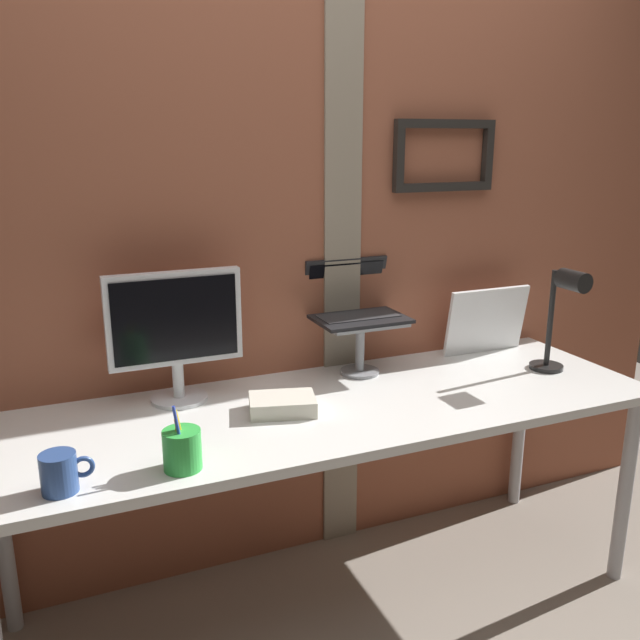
{
  "coord_description": "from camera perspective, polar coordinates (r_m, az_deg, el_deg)",
  "views": [
    {
      "loc": [
        -0.83,
        -1.73,
        1.54
      ],
      "look_at": [
        -0.03,
        0.15,
        0.98
      ],
      "focal_mm": 37.26,
      "sensor_mm": 36.0,
      "label": 1
    }
  ],
  "objects": [
    {
      "name": "coffee_mug",
      "position": [
        1.72,
        -21.43,
        -12.11
      ],
      "size": [
        0.13,
        0.09,
        0.1
      ],
      "color": "#2D4C8C",
      "rests_on": "desk"
    },
    {
      "name": "paper_clutter_stack",
      "position": [
        2.05,
        -3.25,
        -7.26
      ],
      "size": [
        0.23,
        0.19,
        0.05
      ],
      "primitive_type": "cube",
      "rotation": [
        0.0,
        0.0,
        -0.26
      ],
      "color": "silver",
      "rests_on": "desk"
    },
    {
      "name": "whiteboard_panel",
      "position": [
        2.64,
        14.1,
        -0.07
      ],
      "size": [
        0.35,
        0.06,
        0.26
      ],
      "primitive_type": "cube",
      "rotation": [
        0.16,
        0.0,
        0.0
      ],
      "color": "white",
      "rests_on": "desk"
    },
    {
      "name": "monitor",
      "position": [
        2.11,
        -12.33,
        -0.52
      ],
      "size": [
        0.42,
        0.18,
        0.42
      ],
      "color": "white",
      "rests_on": "desk"
    },
    {
      "name": "desk",
      "position": [
        2.14,
        1.06,
        -8.83
      ],
      "size": [
        2.12,
        0.68,
        0.73
      ],
      "color": "white",
      "rests_on": "ground_plane"
    },
    {
      "name": "laptop_stand",
      "position": [
        2.34,
        3.47,
        -1.54
      ],
      "size": [
        0.28,
        0.22,
        0.2
      ],
      "color": "gray",
      "rests_on": "desk"
    },
    {
      "name": "desk_lamp",
      "position": [
        2.46,
        20.1,
        0.86
      ],
      "size": [
        0.12,
        0.2,
        0.38
      ],
      "color": "black",
      "rests_on": "desk"
    },
    {
      "name": "pen_cup",
      "position": [
        1.74,
        -11.76,
        -10.82
      ],
      "size": [
        0.1,
        0.1,
        0.18
      ],
      "color": "green",
      "rests_on": "desk"
    },
    {
      "name": "laptop",
      "position": [
        2.37,
        2.83,
        1.57
      ],
      "size": [
        0.32,
        0.27,
        0.2
      ],
      "color": "black",
      "rests_on": "laptop_stand"
    },
    {
      "name": "ground_plane",
      "position": [
        2.46,
        2.23,
        -23.43
      ],
      "size": [
        6.0,
        6.0,
        0.0
      ],
      "primitive_type": "plane",
      "color": "gray"
    },
    {
      "name": "brick_wall_back",
      "position": [
        2.36,
        -2.18,
        7.39
      ],
      "size": [
        3.36,
        0.16,
        2.42
      ],
      "color": "#9E563D",
      "rests_on": "ground_plane"
    }
  ]
}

